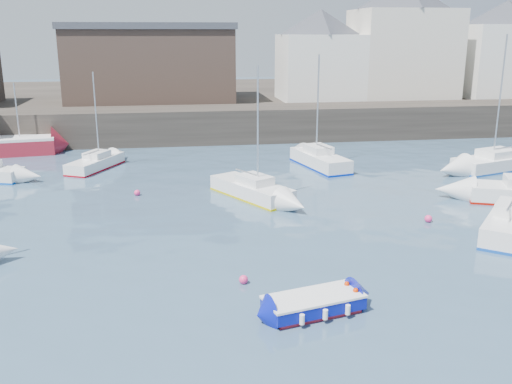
{
  "coord_description": "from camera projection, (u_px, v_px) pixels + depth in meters",
  "views": [
    {
      "loc": [
        -4.25,
        -16.26,
        9.53
      ],
      "look_at": [
        0.0,
        12.0,
        1.5
      ],
      "focal_mm": 40.0,
      "sensor_mm": 36.0,
      "label": 1
    }
  ],
  "objects": [
    {
      "name": "sailboat_f",
      "position": [
        320.0,
        159.0,
        41.63
      ],
      "size": [
        3.35,
        6.46,
        8.02
      ],
      "color": "white",
      "rests_on": "ground"
    },
    {
      "name": "sailboat_c",
      "position": [
        509.0,
        224.0,
        27.61
      ],
      "size": [
        5.09,
        5.62,
        7.59
      ],
      "color": "white",
      "rests_on": "ground"
    },
    {
      "name": "blue_dinghy",
      "position": [
        313.0,
        303.0,
        19.96
      ],
      "size": [
        3.77,
        2.32,
        0.67
      ],
      "color": "maroon",
      "rests_on": "ground"
    },
    {
      "name": "bldg_east_a",
      "position": [
        403.0,
        39.0,
        59.13
      ],
      "size": [
        13.36,
        13.36,
        11.8
      ],
      "color": "beige",
      "rests_on": "land_strip"
    },
    {
      "name": "water",
      "position": [
        310.0,
        334.0,
        18.67
      ],
      "size": [
        220.0,
        220.0,
        0.0
      ],
      "primitive_type": "plane",
      "color": "#2D4760",
      "rests_on": "ground"
    },
    {
      "name": "buoy_mid",
      "position": [
        428.0,
        222.0,
        29.67
      ],
      "size": [
        0.4,
        0.4,
        0.4
      ],
      "primitive_type": "sphere",
      "color": "#FF3179",
      "rests_on": "ground"
    },
    {
      "name": "land_strip",
      "position": [
        206.0,
        102.0,
        68.75
      ],
      "size": [
        90.0,
        32.0,
        2.8
      ],
      "primitive_type": "cube",
      "color": "#28231E",
      "rests_on": "ground"
    },
    {
      "name": "buoy_far",
      "position": [
        137.0,
        195.0,
        34.5
      ],
      "size": [
        0.37,
        0.37,
        0.37
      ],
      "primitive_type": "sphere",
      "color": "#FF3179",
      "rests_on": "ground"
    },
    {
      "name": "bldg_east_b",
      "position": [
        503.0,
        48.0,
        60.49
      ],
      "size": [
        11.88,
        11.88,
        9.95
      ],
      "color": "white",
      "rests_on": "land_strip"
    },
    {
      "name": "warehouse",
      "position": [
        151.0,
        62.0,
        56.96
      ],
      "size": [
        16.4,
        10.4,
        7.6
      ],
      "color": "#3D2D26",
      "rests_on": "land_strip"
    },
    {
      "name": "sailboat_h",
      "position": [
        96.0,
        163.0,
        41.13
      ],
      "size": [
        3.89,
        5.53,
        6.86
      ],
      "color": "white",
      "rests_on": "ground"
    },
    {
      "name": "buoy_near",
      "position": [
        244.0,
        283.0,
        22.42
      ],
      "size": [
        0.36,
        0.36,
        0.36
      ],
      "primitive_type": "sphere",
      "color": "#FF3179",
      "rests_on": "ground"
    },
    {
      "name": "bldg_east_d",
      "position": [
        320.0,
        54.0,
        57.76
      ],
      "size": [
        11.14,
        11.14,
        8.95
      ],
      "color": "white",
      "rests_on": "land_strip"
    },
    {
      "name": "sailboat_b",
      "position": [
        252.0,
        189.0,
        33.99
      ],
      "size": [
        4.65,
        6.19,
        7.76
      ],
      "color": "white",
      "rests_on": "ground"
    },
    {
      "name": "quay_wall",
      "position": [
        218.0,
        124.0,
        51.59
      ],
      "size": [
        90.0,
        5.0,
        3.0
      ],
      "primitive_type": "cube",
      "color": "#28231E",
      "rests_on": "ground"
    },
    {
      "name": "sailboat_g",
      "position": [
        499.0,
        162.0,
        41.04
      ],
      "size": [
        7.8,
        4.6,
        9.41
      ],
      "color": "white",
      "rests_on": "ground"
    }
  ]
}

